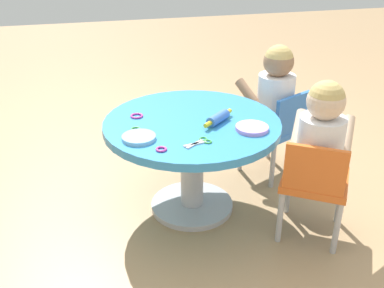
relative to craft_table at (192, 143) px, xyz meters
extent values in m
plane|color=tan|center=(0.00, 0.00, -0.39)|extent=(10.00, 10.00, 0.00)
cylinder|color=silver|center=(0.00, 0.00, -0.37)|extent=(0.44, 0.44, 0.03)
cylinder|color=silver|center=(0.00, 0.00, -0.15)|extent=(0.12, 0.12, 0.47)
cylinder|color=#338CD1|center=(0.00, 0.00, 0.10)|extent=(0.88, 0.88, 0.04)
cylinder|color=#B7B7BC|center=(-0.30, -0.70, -0.25)|extent=(0.03, 0.03, 0.28)
cylinder|color=#B7B7BC|center=(-0.16, -0.48, -0.25)|extent=(0.03, 0.03, 0.28)
cylinder|color=#B7B7BC|center=(-0.52, -0.56, -0.25)|extent=(0.03, 0.03, 0.28)
cylinder|color=#B7B7BC|center=(-0.38, -0.34, -0.25)|extent=(0.03, 0.03, 0.28)
cube|color=orange|center=(-0.34, -0.52, -0.09)|extent=(0.42, 0.42, 0.04)
cube|color=orange|center=(-0.45, -0.44, 0.04)|extent=(0.17, 0.24, 0.22)
cube|color=#3F4772|center=(-0.34, -0.52, -0.09)|extent=(0.38, 0.37, 0.04)
cylinder|color=white|center=(-0.34, -0.52, 0.08)|extent=(0.21, 0.21, 0.30)
sphere|color=beige|center=(-0.34, -0.52, 0.31)|extent=(0.17, 0.17, 0.17)
sphere|color=tan|center=(-0.34, -0.52, 0.32)|extent=(0.16, 0.16, 0.16)
cylinder|color=beige|center=(-0.32, -0.66, 0.11)|extent=(0.21, 0.16, 0.17)
cylinder|color=beige|center=(-0.20, -0.48, 0.11)|extent=(0.21, 0.16, 0.17)
cylinder|color=#B7B7BC|center=(0.44, -0.62, -0.25)|extent=(0.03, 0.03, 0.28)
cylinder|color=#B7B7BC|center=(0.33, -0.39, -0.25)|extent=(0.03, 0.03, 0.28)
cylinder|color=#B7B7BC|center=(0.21, -0.73, -0.25)|extent=(0.03, 0.03, 0.28)
cylinder|color=#B7B7BC|center=(0.09, -0.50, -0.25)|extent=(0.03, 0.03, 0.28)
cube|color=blue|center=(0.27, -0.56, -0.09)|extent=(0.40, 0.40, 0.04)
cube|color=blue|center=(0.15, -0.62, 0.04)|extent=(0.14, 0.25, 0.22)
cube|color=#3F4772|center=(0.27, -0.56, -0.09)|extent=(0.36, 0.36, 0.04)
cylinder|color=white|center=(0.27, -0.56, 0.08)|extent=(0.21, 0.21, 0.30)
sphere|color=#997051|center=(0.27, -0.56, 0.31)|extent=(0.17, 0.17, 0.17)
sphere|color=tan|center=(0.27, -0.56, 0.32)|extent=(0.16, 0.16, 0.16)
cylinder|color=#997051|center=(0.40, -0.61, 0.11)|extent=(0.22, 0.14, 0.17)
cylinder|color=#997051|center=(0.31, -0.42, 0.11)|extent=(0.22, 0.14, 0.17)
cylinder|color=#3F72CC|center=(-0.05, -0.12, 0.15)|extent=(0.13, 0.14, 0.05)
cylinder|color=yellow|center=(-0.11, -0.05, 0.15)|extent=(0.05, 0.05, 0.02)
cylinder|color=yellow|center=(0.01, -0.19, 0.15)|extent=(0.05, 0.05, 0.02)
cube|color=silver|center=(-0.26, 0.05, 0.13)|extent=(0.08, 0.10, 0.01)
cube|color=silver|center=(-0.26, 0.05, 0.13)|extent=(0.04, 0.11, 0.01)
torus|color=green|center=(-0.21, 0.00, 0.13)|extent=(0.05, 0.05, 0.01)
torus|color=green|center=(-0.25, -0.01, 0.13)|extent=(0.05, 0.05, 0.01)
cylinder|color=#8CCCF2|center=(-0.14, 0.28, 0.13)|extent=(0.15, 0.15, 0.02)
cylinder|color=#CC99E5|center=(-0.17, -0.25, 0.13)|extent=(0.16, 0.16, 0.02)
torus|color=#D83FA5|center=(0.12, 0.26, 0.13)|extent=(0.06, 0.06, 0.01)
torus|color=#D83FA5|center=(-0.27, 0.20, 0.13)|extent=(0.05, 0.05, 0.01)
torus|color=#4CB259|center=(-0.04, 0.28, 0.13)|extent=(0.05, 0.05, 0.01)
camera|label=1|loc=(-2.00, 0.49, 1.03)|focal=42.69mm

